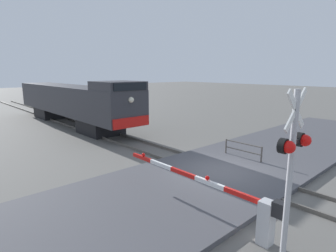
# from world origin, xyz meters

# --- Properties ---
(ground_plane) EXTENTS (160.00, 160.00, 0.00)m
(ground_plane) POSITION_xyz_m (0.00, 0.00, 0.00)
(ground_plane) COLOR #605E59
(rail_track_left) EXTENTS (0.08, 80.00, 0.15)m
(rail_track_left) POSITION_xyz_m (-0.72, 0.00, 0.07)
(rail_track_left) COLOR #59544C
(rail_track_left) RESTS_ON ground_plane
(rail_track_right) EXTENTS (0.08, 80.00, 0.15)m
(rail_track_right) POSITION_xyz_m (0.72, 0.00, 0.07)
(rail_track_right) COLOR #59544C
(rail_track_right) RESTS_ON ground_plane
(road_surface) EXTENTS (36.00, 6.24, 0.17)m
(road_surface) POSITION_xyz_m (0.00, 0.00, 0.08)
(road_surface) COLOR #47474C
(road_surface) RESTS_ON ground_plane
(locomotive) EXTENTS (2.85, 18.18, 3.91)m
(locomotive) POSITION_xyz_m (0.00, 15.77, 2.04)
(locomotive) COLOR black
(locomotive) RESTS_ON ground_plane
(crossing_signal) EXTENTS (1.18, 0.33, 4.21)m
(crossing_signal) POSITION_xyz_m (-3.66, -4.56, 2.63)
(crossing_signal) COLOR #ADADB2
(crossing_signal) RESTS_ON ground_plane
(crossing_gate) EXTENTS (0.36, 6.51, 1.34)m
(crossing_gate) POSITION_xyz_m (-3.37, -3.02, 0.85)
(crossing_gate) COLOR silver
(crossing_gate) RESTS_ON ground_plane
(guard_railing) EXTENTS (0.08, 2.18, 0.95)m
(guard_railing) POSITION_xyz_m (2.31, 0.42, 0.61)
(guard_railing) COLOR #4C4742
(guard_railing) RESTS_ON ground_plane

